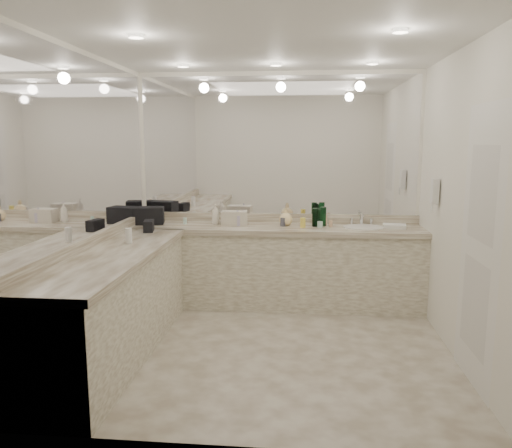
# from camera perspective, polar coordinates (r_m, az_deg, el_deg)

# --- Properties ---
(floor) EXTENTS (3.20, 3.20, 0.00)m
(floor) POSITION_cam_1_polar(r_m,az_deg,el_deg) (4.62, 1.42, -13.86)
(floor) COLOR beige
(floor) RESTS_ON ground
(ceiling) EXTENTS (3.20, 3.20, 0.00)m
(ceiling) POSITION_cam_1_polar(r_m,az_deg,el_deg) (4.31, 1.57, 19.77)
(ceiling) COLOR white
(ceiling) RESTS_ON floor
(wall_back) EXTENTS (3.20, 0.02, 2.60)m
(wall_back) POSITION_cam_1_polar(r_m,az_deg,el_deg) (5.77, 2.53, 4.18)
(wall_back) COLOR white
(wall_back) RESTS_ON floor
(wall_left) EXTENTS (0.02, 3.00, 2.60)m
(wall_left) POSITION_cam_1_polar(r_m,az_deg,el_deg) (4.67, -18.53, 2.47)
(wall_left) COLOR white
(wall_left) RESTS_ON floor
(wall_right) EXTENTS (0.02, 3.00, 2.60)m
(wall_right) POSITION_cam_1_polar(r_m,az_deg,el_deg) (4.46, 22.46, 1.95)
(wall_right) COLOR white
(wall_right) RESTS_ON floor
(vanity_back_base) EXTENTS (3.20, 0.60, 0.84)m
(vanity_back_base) POSITION_cam_1_polar(r_m,az_deg,el_deg) (5.62, 2.30, -5.07)
(vanity_back_base) COLOR silver
(vanity_back_base) RESTS_ON floor
(vanity_back_top) EXTENTS (3.20, 0.64, 0.06)m
(vanity_back_top) POSITION_cam_1_polar(r_m,az_deg,el_deg) (5.51, 2.33, -0.57)
(vanity_back_top) COLOR beige
(vanity_back_top) RESTS_ON vanity_back_base
(vanity_left_base) EXTENTS (0.60, 2.40, 0.84)m
(vanity_left_base) POSITION_cam_1_polar(r_m,az_deg,el_deg) (4.47, -15.94, -9.28)
(vanity_left_base) COLOR silver
(vanity_left_base) RESTS_ON floor
(vanity_left_top) EXTENTS (0.64, 2.42, 0.06)m
(vanity_left_top) POSITION_cam_1_polar(r_m,az_deg,el_deg) (4.35, -16.08, -3.65)
(vanity_left_top) COLOR beige
(vanity_left_top) RESTS_ON vanity_left_base
(backsplash_back) EXTENTS (3.20, 0.04, 0.10)m
(backsplash_back) POSITION_cam_1_polar(r_m,az_deg,el_deg) (5.79, 2.49, 0.71)
(backsplash_back) COLOR beige
(backsplash_back) RESTS_ON vanity_back_top
(backsplash_left) EXTENTS (0.04, 3.00, 0.10)m
(backsplash_left) POSITION_cam_1_polar(r_m,az_deg,el_deg) (4.71, -18.09, -1.76)
(backsplash_left) COLOR beige
(backsplash_left) RESTS_ON vanity_left_top
(mirror_back) EXTENTS (3.12, 0.01, 1.55)m
(mirror_back) POSITION_cam_1_polar(r_m,az_deg,el_deg) (5.73, 2.55, 8.90)
(mirror_back) COLOR white
(mirror_back) RESTS_ON wall_back
(mirror_left) EXTENTS (0.01, 2.92, 1.55)m
(mirror_left) POSITION_cam_1_polar(r_m,az_deg,el_deg) (4.63, -18.70, 8.31)
(mirror_left) COLOR white
(mirror_left) RESTS_ON wall_left
(sink) EXTENTS (0.44, 0.44, 0.03)m
(sink) POSITION_cam_1_polar(r_m,az_deg,el_deg) (5.55, 12.17, -0.44)
(sink) COLOR white
(sink) RESTS_ON vanity_back_top
(faucet) EXTENTS (0.24, 0.16, 0.14)m
(faucet) POSITION_cam_1_polar(r_m,az_deg,el_deg) (5.75, 11.96, 0.65)
(faucet) COLOR silver
(faucet) RESTS_ON vanity_back_top
(wall_phone) EXTENTS (0.06, 0.10, 0.24)m
(wall_phone) POSITION_cam_1_polar(r_m,az_deg,el_deg) (5.12, 19.75, 3.54)
(wall_phone) COLOR white
(wall_phone) RESTS_ON wall_right
(door) EXTENTS (0.02, 0.82, 2.10)m
(door) POSITION_cam_1_polar(r_m,az_deg,el_deg) (4.03, 24.11, -2.50)
(door) COLOR white
(door) RESTS_ON wall_right
(black_toiletry_bag) EXTENTS (0.37, 0.27, 0.19)m
(black_toiletry_bag) POSITION_cam_1_polar(r_m,az_deg,el_deg) (5.76, -12.15, 0.91)
(black_toiletry_bag) COLOR black
(black_toiletry_bag) RESTS_ON vanity_back_top
(black_bag_spill) EXTENTS (0.14, 0.22, 0.11)m
(black_bag_spill) POSITION_cam_1_polar(r_m,az_deg,el_deg) (5.29, -12.15, -0.25)
(black_bag_spill) COLOR black
(black_bag_spill) RESTS_ON vanity_left_top
(cream_cosmetic_case) EXTENTS (0.29, 0.19, 0.16)m
(cream_cosmetic_case) POSITION_cam_1_polar(r_m,az_deg,el_deg) (5.59, -2.48, 0.72)
(cream_cosmetic_case) COLOR beige
(cream_cosmetic_case) RESTS_ON vanity_back_top
(hand_towel) EXTENTS (0.26, 0.20, 0.04)m
(hand_towel) POSITION_cam_1_polar(r_m,az_deg,el_deg) (5.60, 15.52, -0.23)
(hand_towel) COLOR white
(hand_towel) RESTS_ON vanity_back_top
(lotion_left) EXTENTS (0.06, 0.06, 0.14)m
(lotion_left) POSITION_cam_1_polar(r_m,az_deg,el_deg) (4.72, -14.35, -1.31)
(lotion_left) COLOR white
(lotion_left) RESTS_ON vanity_left_top
(soap_bottle_a) EXTENTS (0.11, 0.11, 0.23)m
(soap_bottle_a) POSITION_cam_1_polar(r_m,az_deg,el_deg) (5.66, -4.64, 1.13)
(soap_bottle_a) COLOR white
(soap_bottle_a) RESTS_ON vanity_back_top
(soap_bottle_b) EXTENTS (0.10, 0.10, 0.17)m
(soap_bottle_b) POSITION_cam_1_polar(r_m,az_deg,el_deg) (5.54, -2.10, 0.70)
(soap_bottle_b) COLOR #BBB0CC
(soap_bottle_b) RESTS_ON vanity_back_top
(soap_bottle_c) EXTENTS (0.16, 0.16, 0.19)m
(soap_bottle_c) POSITION_cam_1_polar(r_m,az_deg,el_deg) (5.56, 3.43, 0.84)
(soap_bottle_c) COLOR #FDDE9A
(soap_bottle_c) RESTS_ON vanity_back_top
(green_bottle_0) EXTENTS (0.07, 0.07, 0.21)m
(green_bottle_0) POSITION_cam_1_polar(r_m,az_deg,el_deg) (5.57, 7.67, 0.86)
(green_bottle_0) COLOR #104B22
(green_bottle_0) RESTS_ON vanity_back_top
(green_bottle_1) EXTENTS (0.07, 0.07, 0.19)m
(green_bottle_1) POSITION_cam_1_polar(r_m,az_deg,el_deg) (5.55, 6.91, 0.75)
(green_bottle_1) COLOR #104B22
(green_bottle_1) RESTS_ON vanity_back_top
(green_bottle_2) EXTENTS (0.07, 0.07, 0.18)m
(green_bottle_2) POSITION_cam_1_polar(r_m,az_deg,el_deg) (5.54, 7.14, 0.67)
(green_bottle_2) COLOR #104B22
(green_bottle_2) RESTS_ON vanity_back_top
(green_bottle_3) EXTENTS (0.06, 0.06, 0.20)m
(green_bottle_3) POSITION_cam_1_polar(r_m,az_deg,el_deg) (5.52, 6.76, 0.76)
(green_bottle_3) COLOR #104B22
(green_bottle_3) RESTS_ON vanity_back_top
(amenity_bottle_0) EXTENTS (0.04, 0.04, 0.11)m
(amenity_bottle_0) POSITION_cam_1_polar(r_m,az_deg,el_deg) (5.64, 7.91, 0.43)
(amenity_bottle_0) COLOR #E0B28C
(amenity_bottle_0) RESTS_ON vanity_back_top
(amenity_bottle_1) EXTENTS (0.06, 0.06, 0.07)m
(amenity_bottle_1) POSITION_cam_1_polar(r_m,az_deg,el_deg) (5.48, 7.33, -0.04)
(amenity_bottle_1) COLOR silver
(amenity_bottle_1) RESTS_ON vanity_back_top
(amenity_bottle_2) EXTENTS (0.06, 0.06, 0.11)m
(amenity_bottle_2) POSITION_cam_1_polar(r_m,az_deg,el_deg) (5.45, 5.38, 0.16)
(amenity_bottle_2) COLOR #F2D84C
(amenity_bottle_2) RESTS_ON vanity_back_top
(amenity_bottle_3) EXTENTS (0.06, 0.06, 0.09)m
(amenity_bottle_3) POSITION_cam_1_polar(r_m,az_deg,el_deg) (5.52, 3.10, 0.23)
(amenity_bottle_3) COLOR #3F3F4C
(amenity_bottle_3) RESTS_ON vanity_back_top
(amenity_bottle_4) EXTENTS (0.04, 0.04, 0.07)m
(amenity_bottle_4) POSITION_cam_1_polar(r_m,az_deg,el_deg) (5.52, 8.53, 0.05)
(amenity_bottle_4) COLOR #E0B28C
(amenity_bottle_4) RESTS_ON vanity_back_top
(amenity_bottle_5) EXTENTS (0.04, 0.04, 0.07)m
(amenity_bottle_5) POSITION_cam_1_polar(r_m,az_deg,el_deg) (5.71, -8.12, 0.37)
(amenity_bottle_5) COLOR silver
(amenity_bottle_5) RESTS_ON vanity_back_top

